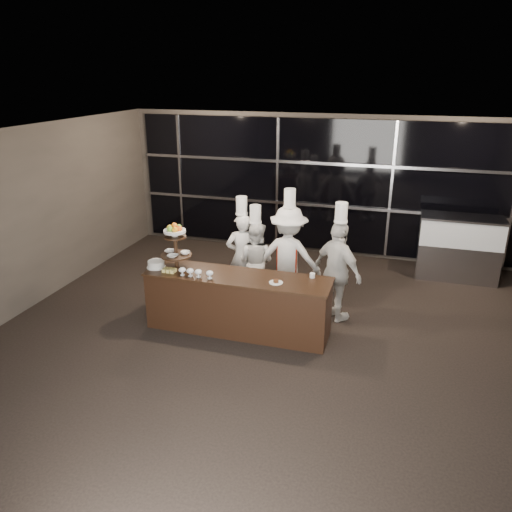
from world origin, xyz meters
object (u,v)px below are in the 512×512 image
(buffet_counter, at_px, (238,303))
(display_stand, at_px, (175,243))
(chef_a, at_px, (242,255))
(chef_b, at_px, (255,261))
(display_case, at_px, (459,244))
(chef_c, at_px, (288,256))
(layer_cake, at_px, (156,264))
(chef_d, at_px, (338,271))

(buffet_counter, relative_size, display_stand, 3.81)
(buffet_counter, xyz_separation_m, chef_a, (-0.32, 1.18, 0.34))
(buffet_counter, bearing_deg, chef_b, 93.42)
(display_stand, xyz_separation_m, display_case, (4.40, 3.21, -0.65))
(chef_b, bearing_deg, buffet_counter, -86.58)
(chef_c, bearing_deg, display_case, 35.63)
(buffet_counter, height_order, layer_cake, layer_cake)
(layer_cake, relative_size, display_case, 0.20)
(chef_a, relative_size, chef_c, 0.90)
(display_stand, height_order, chef_d, chef_d)
(buffet_counter, height_order, chef_b, chef_b)
(display_case, bearing_deg, chef_b, -149.43)
(layer_cake, relative_size, chef_d, 0.15)
(chef_d, bearing_deg, chef_a, 168.13)
(display_stand, distance_m, chef_b, 1.61)
(display_case, xyz_separation_m, chef_b, (-3.46, -2.05, 0.04))
(buffet_counter, distance_m, chef_c, 1.32)
(display_case, distance_m, chef_c, 3.55)
(display_stand, relative_size, chef_c, 0.37)
(chef_d, bearing_deg, chef_b, 166.61)
(chef_c, bearing_deg, layer_cake, -146.99)
(display_case, relative_size, chef_c, 0.74)
(layer_cake, bearing_deg, chef_b, 43.98)
(display_stand, relative_size, chef_a, 0.40)
(display_case, bearing_deg, chef_a, -151.26)
(buffet_counter, distance_m, layer_cake, 1.42)
(buffet_counter, xyz_separation_m, chef_c, (0.52, 1.15, 0.41))
(layer_cake, xyz_separation_m, chef_a, (1.01, 1.23, -0.17))
(display_case, bearing_deg, display_stand, -143.84)
(buffet_counter, bearing_deg, display_case, 43.41)
(layer_cake, height_order, display_case, display_case)
(chef_a, xyz_separation_m, chef_b, (0.25, -0.01, -0.08))
(display_case, relative_size, chef_d, 0.77)
(layer_cake, distance_m, chef_a, 1.60)
(chef_d, bearing_deg, display_stand, -161.19)
(display_stand, relative_size, chef_d, 0.38)
(display_stand, xyz_separation_m, chef_b, (0.93, 1.17, -0.61))
(chef_d, bearing_deg, display_case, 50.16)
(chef_a, bearing_deg, chef_d, -11.87)
(chef_b, xyz_separation_m, chef_d, (1.47, -0.35, 0.12))
(chef_a, bearing_deg, chef_c, -1.89)
(chef_a, height_order, chef_b, chef_a)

